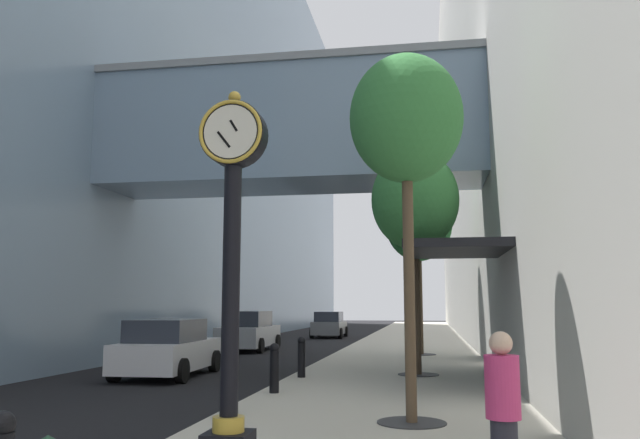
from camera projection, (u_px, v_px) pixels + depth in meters
name	position (u px, v px, depth m)	size (l,w,h in m)	color
ground_plane	(347.00, 350.00, 28.48)	(110.00, 110.00, 0.00)	black
sidewalk_right	(410.00, 345.00, 30.97)	(5.53, 80.00, 0.14)	beige
building_block_left	(149.00, 69.00, 35.22)	(21.76, 80.00, 30.11)	#758EA8
building_block_right	(550.00, 19.00, 31.93)	(9.00, 80.00, 32.57)	#B7B2A8
street_clock	(231.00, 251.00, 7.87)	(0.84, 0.55, 4.58)	black
bollard_third	(232.00, 384.00, 10.66)	(0.21, 0.21, 1.04)	black
bollard_fourth	(274.00, 367.00, 13.56)	(0.21, 0.21, 1.04)	black
bollard_fifth	(301.00, 356.00, 16.47)	(0.21, 0.21, 1.04)	black
street_tree_near	(406.00, 122.00, 10.69)	(1.91, 1.91, 6.08)	#333335
street_tree_mid_near	(415.00, 201.00, 17.60)	(2.42, 2.42, 6.15)	#333335
street_tree_mid_far	(419.00, 223.00, 24.58)	(2.59, 2.59, 6.51)	#333335
pedestrian_walking	(503.00, 410.00, 6.19)	(0.43, 0.43, 1.60)	#23232D
storefront_awning	(453.00, 252.00, 15.38)	(2.40, 3.60, 3.30)	black
car_white_near	(168.00, 349.00, 17.82)	(2.18, 4.25, 1.60)	silver
car_grey_mid	(329.00, 325.00, 39.29)	(1.97, 4.07, 1.59)	slate
car_silver_far	(249.00, 331.00, 28.03)	(2.08, 4.50, 1.73)	#B7BABF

